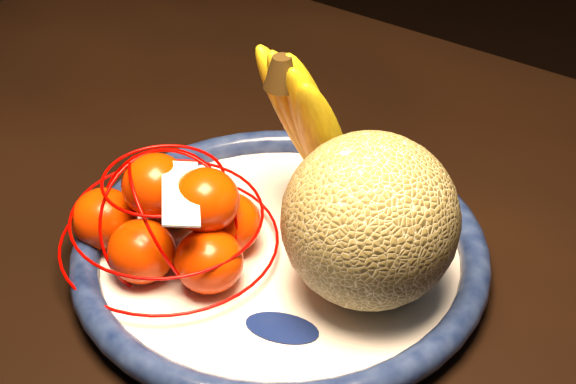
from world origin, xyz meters
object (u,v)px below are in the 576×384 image
Objects in this scene: mandarin_bag at (172,220)px; dining_table at (391,359)px; banana_bunch at (316,126)px; fruit_bowl at (280,252)px; cantaloupe at (370,221)px.

dining_table is at bearing 28.04° from mandarin_bag.
fruit_bowl is at bearing -56.81° from banana_bunch.
banana_bunch is (-0.09, 0.05, 0.02)m from cantaloupe.
banana_bunch reaches higher than cantaloupe.
mandarin_bag is at bearing -140.48° from fruit_bowl.
banana_bunch is (-0.01, 0.06, 0.09)m from fruit_bowl.
cantaloupe is 0.16m from mandarin_bag.
fruit_bowl reaches higher than dining_table.
fruit_bowl is at bearing 39.52° from mandarin_bag.
mandarin_bag reaches higher than dining_table.
cantaloupe is 0.78× the size of banana_bunch.
cantaloupe is 0.74× the size of mandarin_bag.
dining_table is 10.86× the size of cantaloupe.
banana_bunch reaches higher than fruit_bowl.
mandarin_bag is at bearing -155.92° from cantaloupe.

